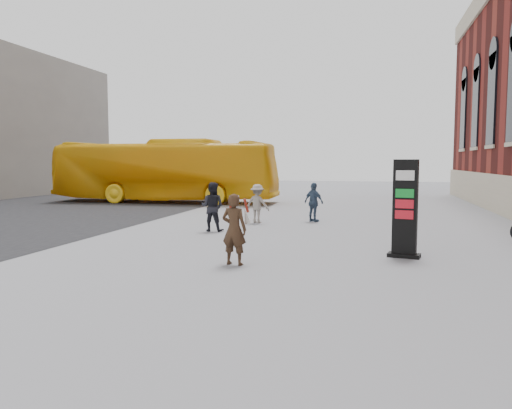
% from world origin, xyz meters
% --- Properties ---
extents(ground, '(100.00, 100.00, 0.00)m').
position_xyz_m(ground, '(0.00, 0.00, 0.00)').
color(ground, '#9E9EA3').
extents(info_pylon, '(0.86, 0.55, 2.48)m').
position_xyz_m(info_pylon, '(4.55, 1.82, 1.24)').
color(info_pylon, black).
rests_on(info_pylon, ground).
extents(woman, '(0.70, 0.66, 1.68)m').
position_xyz_m(woman, '(0.60, -0.04, 0.86)').
color(woman, '#3B2617').
rests_on(woman, ground).
extents(bus, '(13.24, 3.31, 3.68)m').
position_xyz_m(bus, '(-8.19, 16.29, 1.84)').
color(bus, '#E9AE10').
rests_on(bus, road).
extents(pedestrian_a, '(0.85, 0.68, 1.70)m').
position_xyz_m(pedestrian_a, '(-1.66, 5.21, 0.85)').
color(pedestrian_a, black).
rests_on(pedestrian_a, ground).
extents(pedestrian_b, '(1.09, 0.78, 1.53)m').
position_xyz_m(pedestrian_b, '(-0.66, 7.83, 0.76)').
color(pedestrian_b, gray).
rests_on(pedestrian_b, ground).
extents(pedestrian_c, '(0.98, 0.84, 1.58)m').
position_xyz_m(pedestrian_c, '(1.46, 8.69, 0.79)').
color(pedestrian_c, '#374A62').
rests_on(pedestrian_c, ground).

